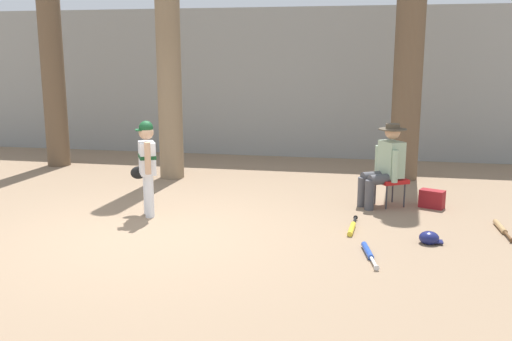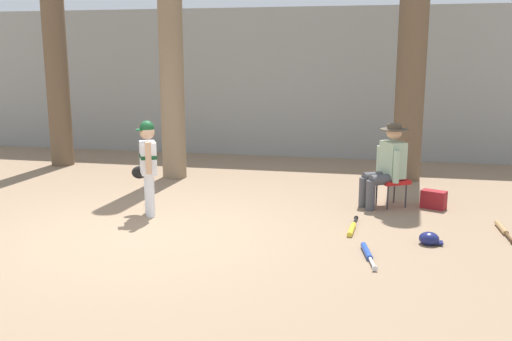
% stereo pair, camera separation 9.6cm
% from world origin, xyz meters
% --- Properties ---
extents(ground_plane, '(60.00, 60.00, 0.00)m').
position_xyz_m(ground_plane, '(0.00, 0.00, 0.00)').
color(ground_plane, '#897056').
extents(concrete_back_wall, '(18.00, 0.36, 3.12)m').
position_xyz_m(concrete_back_wall, '(0.00, 5.81, 1.56)').
color(concrete_back_wall, gray).
rests_on(concrete_back_wall, ground).
extents(tree_near_player, '(0.68, 0.68, 4.74)m').
position_xyz_m(tree_near_player, '(-0.80, 3.15, 2.02)').
color(tree_near_player, '#7F6B51').
rests_on(tree_near_player, ground).
extents(tree_behind_spectator, '(0.79, 0.79, 5.57)m').
position_xyz_m(tree_behind_spectator, '(3.25, 3.85, 2.38)').
color(tree_behind_spectator, brown).
rests_on(tree_behind_spectator, ground).
extents(young_ballplayer, '(0.49, 0.53, 1.31)m').
position_xyz_m(young_ballplayer, '(-0.31, 0.78, 0.74)').
color(young_ballplayer, white).
rests_on(young_ballplayer, ground).
extents(folding_stool, '(0.55, 0.55, 0.41)m').
position_xyz_m(folding_stool, '(2.95, 1.94, 0.36)').
color(folding_stool, red).
rests_on(folding_stool, ground).
extents(seated_spectator, '(0.66, 0.57, 1.20)m').
position_xyz_m(seated_spectator, '(2.87, 1.89, 0.64)').
color(seated_spectator, '#47474C').
rests_on(seated_spectator, ground).
extents(handbag_beside_stool, '(0.38, 0.30, 0.26)m').
position_xyz_m(handbag_beside_stool, '(3.55, 1.94, 0.13)').
color(handbag_beside_stool, maroon).
rests_on(handbag_beside_stool, ground).
extents(tree_far_left, '(0.57, 0.57, 5.09)m').
position_xyz_m(tree_far_left, '(-3.39, 3.81, 2.28)').
color(tree_far_left, brown).
rests_on(tree_far_left, ground).
extents(bat_blue_youth, '(0.20, 0.74, 0.07)m').
position_xyz_m(bat_blue_youth, '(2.66, -0.25, 0.03)').
color(bat_blue_youth, '#2347AD').
rests_on(bat_blue_youth, ground).
extents(bat_yellow_trainer, '(0.11, 0.76, 0.07)m').
position_xyz_m(bat_yellow_trainer, '(2.46, 0.64, 0.03)').
color(bat_yellow_trainer, yellow).
rests_on(bat_yellow_trainer, ground).
extents(bat_wood_tan, '(0.09, 0.79, 0.07)m').
position_xyz_m(bat_wood_tan, '(4.30, 0.98, 0.03)').
color(bat_wood_tan, tan).
rests_on(bat_wood_tan, ground).
extents(batting_helmet_navy, '(0.27, 0.21, 0.16)m').
position_xyz_m(batting_helmet_navy, '(3.36, 0.30, 0.07)').
color(batting_helmet_navy, navy).
rests_on(batting_helmet_navy, ground).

